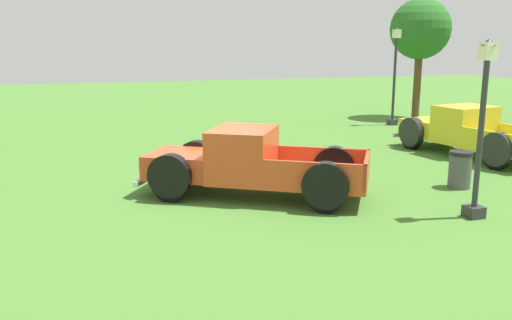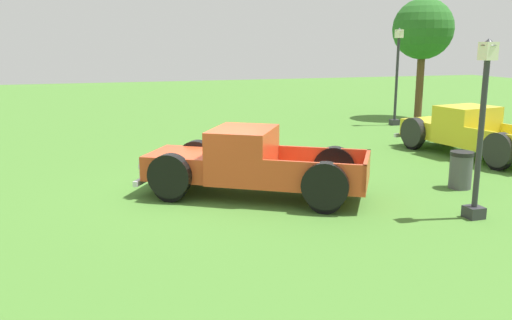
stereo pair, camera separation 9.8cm
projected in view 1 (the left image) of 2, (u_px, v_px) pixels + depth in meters
ground_plane at (220, 194)px, 13.30m from camera, size 80.00×80.00×0.00m
pickup_truck_foreground at (240, 164)px, 13.05m from camera, size 4.46×5.59×1.65m
pickup_truck_behind_left at (463, 131)px, 17.94m from camera, size 5.51×2.75×1.62m
lamp_post_near at (481, 127)px, 11.13m from camera, size 0.36×0.36×3.73m
lamp_post_far at (395, 75)px, 24.03m from camera, size 0.36×0.36×4.28m
trash_can at (460, 169)px, 13.80m from camera, size 0.59×0.59×0.95m
oak_tree_east at (420, 30)px, 25.88m from camera, size 2.89×2.89×5.73m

